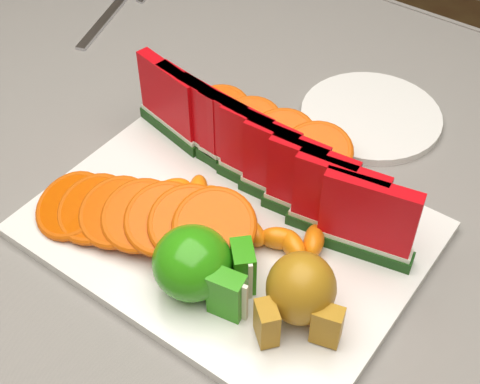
{
  "coord_description": "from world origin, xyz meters",
  "views": [
    {
      "loc": [
        0.37,
        -0.42,
        1.3
      ],
      "look_at": [
        0.08,
        -0.02,
        0.81
      ],
      "focal_mm": 50.0,
      "sensor_mm": 36.0,
      "label": 1
    }
  ],
  "objects_px": {
    "pear_cluster": "(301,293)",
    "fork": "(109,17)",
    "platter": "(229,228)",
    "side_plate": "(371,116)",
    "apple_cluster": "(200,266)"
  },
  "relations": [
    {
      "from": "platter",
      "to": "pear_cluster",
      "type": "xyz_separation_m",
      "value": [
        0.12,
        -0.05,
        0.04
      ]
    },
    {
      "from": "side_plate",
      "to": "fork",
      "type": "relative_size",
      "value": 0.95
    },
    {
      "from": "platter",
      "to": "fork",
      "type": "relative_size",
      "value": 2.08
    },
    {
      "from": "pear_cluster",
      "to": "side_plate",
      "type": "bearing_deg",
      "value": 106.05
    },
    {
      "from": "platter",
      "to": "apple_cluster",
      "type": "bearing_deg",
      "value": -71.92
    },
    {
      "from": "pear_cluster",
      "to": "side_plate",
      "type": "xyz_separation_m",
      "value": [
        -0.09,
        0.32,
        -0.05
      ]
    },
    {
      "from": "platter",
      "to": "pear_cluster",
      "type": "height_order",
      "value": "pear_cluster"
    },
    {
      "from": "fork",
      "to": "side_plate",
      "type": "bearing_deg",
      "value": 2.57
    },
    {
      "from": "apple_cluster",
      "to": "side_plate",
      "type": "distance_m",
      "value": 0.35
    },
    {
      "from": "pear_cluster",
      "to": "fork",
      "type": "bearing_deg",
      "value": 150.94
    },
    {
      "from": "platter",
      "to": "fork",
      "type": "height_order",
      "value": "platter"
    },
    {
      "from": "platter",
      "to": "apple_cluster",
      "type": "relative_size",
      "value": 3.5
    },
    {
      "from": "platter",
      "to": "fork",
      "type": "bearing_deg",
      "value": 149.51
    },
    {
      "from": "apple_cluster",
      "to": "side_plate",
      "type": "relative_size",
      "value": 0.63
    },
    {
      "from": "side_plate",
      "to": "pear_cluster",
      "type": "bearing_deg",
      "value": -73.95
    }
  ]
}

